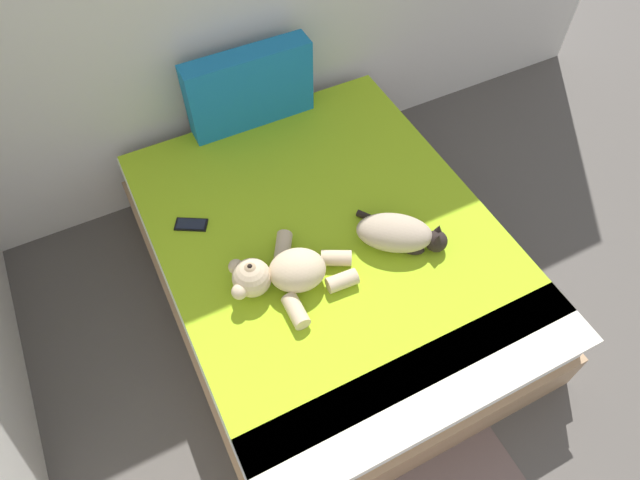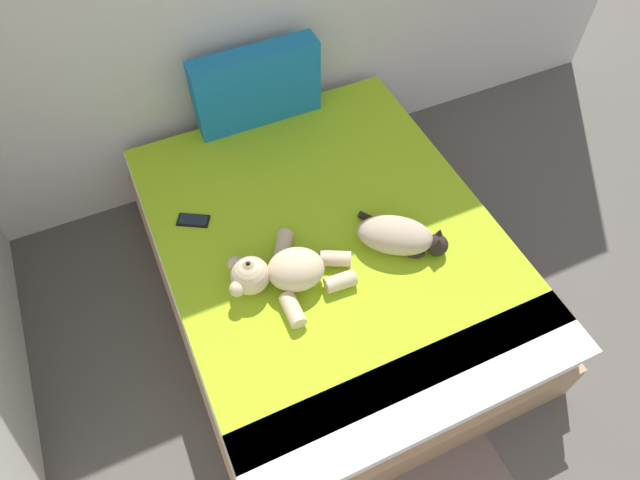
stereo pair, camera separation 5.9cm
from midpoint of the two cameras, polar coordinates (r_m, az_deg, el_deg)
ground_plane at (r=2.81m, az=18.24°, el=-16.11°), size 9.92×9.92×0.00m
bed at (r=2.75m, az=0.30°, el=-2.55°), size 1.55×1.95×0.48m
patterned_cushion at (r=2.98m, az=-7.83°, el=15.16°), size 0.67×0.13×0.42m
cat at (r=2.49m, az=7.40°, el=0.64°), size 0.40×0.40×0.15m
teddy_bear at (r=2.35m, az=-4.39°, el=-3.43°), size 0.56×0.47×0.18m
cell_phone at (r=2.66m, az=-13.72°, el=1.55°), size 0.16×0.14×0.01m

